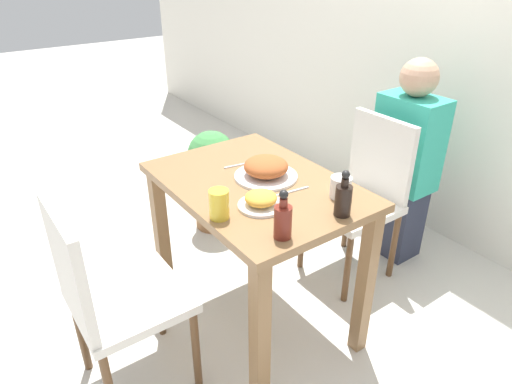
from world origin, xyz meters
The scene contains 15 objects.
ground_plane centered at (0.00, 0.00, 0.00)m, with size 16.00×16.00×0.00m, color beige.
wall_back centered at (0.00, 1.46, 1.30)m, with size 8.00×0.05×2.60m.
dining_table centered at (0.00, 0.00, 0.64)m, with size 0.94×0.66×0.78m.
chair_near centered at (-0.01, -0.69, 0.50)m, with size 0.42×0.42×0.89m.
chair_far centered at (-0.02, 0.72, 0.50)m, with size 0.42×0.42×0.89m.
food_plate centered at (-0.01, 0.06, 0.82)m, with size 0.27×0.27×0.09m.
side_plate centered at (0.19, -0.11, 0.81)m, with size 0.18×0.18×0.07m.
drink_cup centered at (0.30, 0.20, 0.82)m, with size 0.08×0.08×0.09m.
juice_glass centered at (0.16, -0.28, 0.83)m, with size 0.07×0.07×0.11m.
sauce_bottle centered at (0.41, 0.10, 0.85)m, with size 0.06×0.06×0.18m.
condiment_bottle centered at (0.39, -0.17, 0.85)m, with size 0.06×0.06×0.18m.
fork_utensil centered at (-0.18, 0.06, 0.78)m, with size 0.04×0.20×0.00m.
spoon_utensil centered at (0.16, 0.06, 0.78)m, with size 0.03×0.18×0.00m.
potted_plant_left centered at (-0.89, 0.29, 0.37)m, with size 0.30×0.30×0.67m.
person_figure centered at (-0.01, 1.04, 0.58)m, with size 0.34×0.22×1.17m.
Camera 1 is at (1.41, -1.00, 1.66)m, focal length 32.00 mm.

